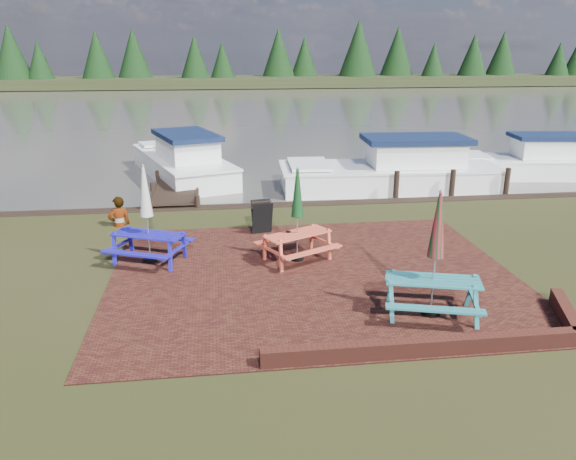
# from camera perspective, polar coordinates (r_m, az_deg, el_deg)

# --- Properties ---
(ground) EXTENTS (120.00, 120.00, 0.00)m
(ground) POSITION_cam_1_polar(r_m,az_deg,el_deg) (11.76, 3.42, -6.56)
(ground) COLOR black
(ground) RESTS_ON ground
(paving) EXTENTS (9.00, 7.50, 0.02)m
(paving) POSITION_cam_1_polar(r_m,az_deg,el_deg) (12.66, 2.58, -4.65)
(paving) COLOR #361411
(paving) RESTS_ON ground
(brick_wall) EXTENTS (6.21, 1.79, 0.30)m
(brick_wall) POSITION_cam_1_polar(r_m,az_deg,el_deg) (10.28, 18.09, -10.44)
(brick_wall) COLOR #4C1E16
(brick_wall) RESTS_ON ground
(water) EXTENTS (120.00, 60.00, 0.02)m
(water) POSITION_cam_1_polar(r_m,az_deg,el_deg) (47.78, -5.03, 12.19)
(water) COLOR #424039
(water) RESTS_ON ground
(far_treeline) EXTENTS (120.00, 10.00, 8.10)m
(far_treeline) POSITION_cam_1_polar(r_m,az_deg,el_deg) (76.53, -6.15, 16.84)
(far_treeline) COLOR black
(far_treeline) RESTS_ON ground
(picnic_table_teal) EXTENTS (2.12, 1.99, 2.44)m
(picnic_table_teal) POSITION_cam_1_polar(r_m,az_deg,el_deg) (10.90, 14.59, -4.32)
(picnic_table_teal) COLOR teal
(picnic_table_teal) RESTS_ON ground
(picnic_table_red) EXTENTS (2.11, 2.03, 2.26)m
(picnic_table_red) POSITION_cam_1_polar(r_m,az_deg,el_deg) (13.30, 0.94, 0.10)
(picnic_table_red) COLOR #E2553A
(picnic_table_red) RESTS_ON ground
(picnic_table_blue) EXTENTS (2.15, 2.05, 2.34)m
(picnic_table_blue) POSITION_cam_1_polar(r_m,az_deg,el_deg) (13.60, -14.04, 0.08)
(picnic_table_blue) COLOR #1B16A7
(picnic_table_blue) RESTS_ON ground
(chalkboard) EXTENTS (0.59, 0.62, 0.90)m
(chalkboard) POSITION_cam_1_polar(r_m,az_deg,el_deg) (15.40, -2.67, 1.35)
(chalkboard) COLOR black
(chalkboard) RESTS_ON ground
(jetty) EXTENTS (1.76, 9.08, 1.00)m
(jetty) POSITION_cam_1_polar(r_m,az_deg,el_deg) (22.33, -10.98, 5.41)
(jetty) COLOR black
(jetty) RESTS_ON ground
(boat_jetty) EXTENTS (4.67, 7.71, 2.12)m
(boat_jetty) POSITION_cam_1_polar(r_m,az_deg,el_deg) (23.23, -10.60, 6.73)
(boat_jetty) COLOR white
(boat_jetty) RESTS_ON ground
(boat_near) EXTENTS (8.15, 3.21, 2.17)m
(boat_near) POSITION_cam_1_polar(r_m,az_deg,el_deg) (21.28, 10.67, 5.73)
(boat_near) COLOR white
(boat_near) RESTS_ON ground
(boat_far) EXTENTS (6.35, 2.94, 1.91)m
(boat_far) POSITION_cam_1_polar(r_m,az_deg,el_deg) (25.09, 23.50, 6.24)
(boat_far) COLOR white
(boat_far) RESTS_ON ground
(person) EXTENTS (0.73, 0.60, 1.71)m
(person) POSITION_cam_1_polar(r_m,az_deg,el_deg) (16.62, -16.98, 3.22)
(person) COLOR gray
(person) RESTS_ON ground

